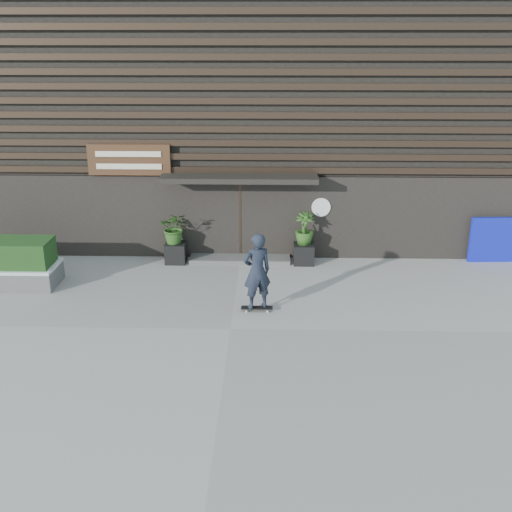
{
  "coord_description": "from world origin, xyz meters",
  "views": [
    {
      "loc": [
        0.91,
        -12.95,
        6.49
      ],
      "look_at": [
        0.55,
        1.96,
        1.1
      ],
      "focal_mm": 43.64,
      "sensor_mm": 36.0,
      "label": 1
    }
  ],
  "objects_px": {
    "skateboarder": "(257,271)",
    "planter_pot_right": "(304,254)",
    "planter_pot_left": "(176,253)",
    "blue_tarp": "(494,240)"
  },
  "relations": [
    {
      "from": "planter_pot_left",
      "to": "blue_tarp",
      "type": "relative_size",
      "value": 0.41
    },
    {
      "from": "planter_pot_right",
      "to": "blue_tarp",
      "type": "bearing_deg",
      "value": 3.04
    },
    {
      "from": "planter_pot_left",
      "to": "skateboarder",
      "type": "bearing_deg",
      "value": -53.62
    },
    {
      "from": "planter_pot_left",
      "to": "planter_pot_right",
      "type": "height_order",
      "value": "same"
    },
    {
      "from": "blue_tarp",
      "to": "planter_pot_right",
      "type": "bearing_deg",
      "value": -179.64
    },
    {
      "from": "planter_pot_right",
      "to": "skateboarder",
      "type": "xyz_separation_m",
      "value": [
        -1.31,
        -3.38,
        0.74
      ]
    },
    {
      "from": "planter_pot_right",
      "to": "planter_pot_left",
      "type": "bearing_deg",
      "value": 180.0
    },
    {
      "from": "planter_pot_left",
      "to": "blue_tarp",
      "type": "height_order",
      "value": "blue_tarp"
    },
    {
      "from": "skateboarder",
      "to": "planter_pot_right",
      "type": "bearing_deg",
      "value": 68.87
    },
    {
      "from": "blue_tarp",
      "to": "skateboarder",
      "type": "height_order",
      "value": "skateboarder"
    }
  ]
}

